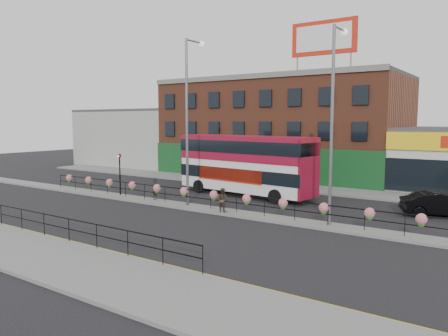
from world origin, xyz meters
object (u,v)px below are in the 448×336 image
Objects in this scene: car at (440,204)px; pedestrian_a at (155,189)px; lamp_column_east at (334,108)px; double_decker_bus at (245,159)px; lamp_column_west at (189,107)px; pedestrian_b at (222,200)px.

pedestrian_a reaches higher than car.
lamp_column_east is (13.33, -0.01, 5.63)m from pedestrian_a.
double_decker_bus is at bearing 147.66° from lamp_column_east.
lamp_column_west is (3.22, 0.02, 5.83)m from pedestrian_a.
car is 2.99× the size of pedestrian_a.
lamp_column_west reaches higher than double_decker_bus.
double_decker_bus is 11.53m from lamp_column_east.
double_decker_bus reaches higher than pedestrian_a.
car is 9.74m from lamp_column_east.
pedestrian_b is at bearing -14.26° from lamp_column_west.
double_decker_bus is 1.10× the size of lamp_column_east.
lamp_column_west is (-0.88, -5.81, 3.89)m from double_decker_bus.
pedestrian_b is at bearing 97.18° from car.
double_decker_bus is 7.80× the size of pedestrian_b.
lamp_column_east is (-4.62, -6.29, 5.83)m from car.
lamp_column_west is at bearing -98.58° from double_decker_bus.
lamp_column_east is at bearing 119.15° from car.
car is at bearing 53.72° from lamp_column_east.
pedestrian_b is 6.77m from lamp_column_west.
double_decker_bus is 7.04m from lamp_column_west.
lamp_column_east is (9.23, -5.84, 3.68)m from double_decker_bus.
lamp_column_west reaches higher than pedestrian_a.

